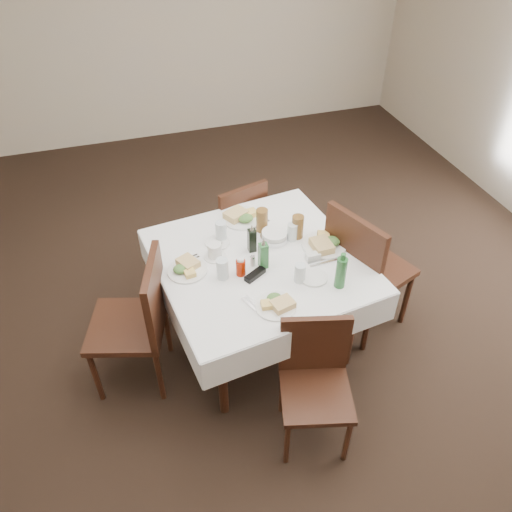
# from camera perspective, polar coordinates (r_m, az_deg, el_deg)

# --- Properties ---
(ground_plane) EXTENTS (7.00, 7.00, 0.00)m
(ground_plane) POSITION_cam_1_polar(r_m,az_deg,el_deg) (3.71, -1.61, -9.73)
(ground_plane) COLOR black
(room_shell) EXTENTS (6.04, 7.04, 2.80)m
(room_shell) POSITION_cam_1_polar(r_m,az_deg,el_deg) (2.65, -2.30, 14.95)
(room_shell) COLOR #BBAD9C
(room_shell) RESTS_ON ground
(dining_table) EXTENTS (1.42, 1.42, 0.76)m
(dining_table) POSITION_cam_1_polar(r_m,az_deg,el_deg) (3.25, 0.36, -1.45)
(dining_table) COLOR black
(dining_table) RESTS_ON ground
(chair_north) EXTENTS (0.51, 0.51, 0.87)m
(chair_north) POSITION_cam_1_polar(r_m,az_deg,el_deg) (3.96, -2.18, 3.85)
(chair_north) COLOR black
(chair_north) RESTS_ON ground
(chair_south) EXTENTS (0.49, 0.49, 0.84)m
(chair_south) POSITION_cam_1_polar(r_m,az_deg,el_deg) (2.95, 6.74, -13.30)
(chair_south) COLOR black
(chair_south) RESTS_ON ground
(chair_east) EXTENTS (0.63, 0.63, 1.04)m
(chair_east) POSITION_cam_1_polar(r_m,az_deg,el_deg) (3.48, 12.02, -1.03)
(chair_east) COLOR black
(chair_east) RESTS_ON ground
(chair_west) EXTENTS (0.58, 0.58, 0.98)m
(chair_west) POSITION_cam_1_polar(r_m,az_deg,el_deg) (3.19, -13.09, -6.76)
(chair_west) COLOR black
(chair_west) RESTS_ON ground
(meal_north) EXTENTS (0.29, 0.29, 0.06)m
(meal_north) POSITION_cam_1_polar(r_m,az_deg,el_deg) (3.52, -1.62, 4.52)
(meal_north) COLOR white
(meal_north) RESTS_ON dining_table
(meal_south) EXTENTS (0.24, 0.24, 0.05)m
(meal_south) POSITION_cam_1_polar(r_m,az_deg,el_deg) (2.88, 2.39, -5.49)
(meal_south) COLOR white
(meal_south) RESTS_ON dining_table
(meal_east) EXTENTS (0.30, 0.30, 0.06)m
(meal_east) POSITION_cam_1_polar(r_m,az_deg,el_deg) (3.31, 7.86, 1.41)
(meal_east) COLOR white
(meal_east) RESTS_ON dining_table
(meal_west) EXTENTS (0.25, 0.25, 0.05)m
(meal_west) POSITION_cam_1_polar(r_m,az_deg,el_deg) (3.13, -7.94, -1.37)
(meal_west) COLOR white
(meal_west) RESTS_ON dining_table
(side_plate_a) EXTENTS (0.17, 0.17, 0.01)m
(side_plate_a) POSITION_cam_1_polar(r_m,az_deg,el_deg) (3.33, -4.45, 1.53)
(side_plate_a) COLOR white
(side_plate_a) RESTS_ON dining_table
(side_plate_b) EXTENTS (0.17, 0.17, 0.01)m
(side_plate_b) POSITION_cam_1_polar(r_m,az_deg,el_deg) (3.08, 6.58, -2.42)
(side_plate_b) COLOR white
(side_plate_b) RESTS_ON dining_table
(water_n) EXTENTS (0.07, 0.07, 0.14)m
(water_n) POSITION_cam_1_polar(r_m,az_deg,el_deg) (3.32, -4.01, 2.88)
(water_n) COLOR silver
(water_n) RESTS_ON dining_table
(water_s) EXTENTS (0.07, 0.07, 0.12)m
(water_s) POSITION_cam_1_polar(r_m,az_deg,el_deg) (3.01, 5.04, -1.95)
(water_s) COLOR silver
(water_s) RESTS_ON dining_table
(water_e) EXTENTS (0.07, 0.07, 0.12)m
(water_e) POSITION_cam_1_polar(r_m,az_deg,el_deg) (3.33, 4.16, 2.76)
(water_e) COLOR silver
(water_e) RESTS_ON dining_table
(water_w) EXTENTS (0.07, 0.07, 0.14)m
(water_w) POSITION_cam_1_polar(r_m,az_deg,el_deg) (3.03, -3.87, -1.46)
(water_w) COLOR silver
(water_w) RESTS_ON dining_table
(iced_tea_a) EXTENTS (0.08, 0.08, 0.17)m
(iced_tea_a) POSITION_cam_1_polar(r_m,az_deg,el_deg) (3.39, 0.69, 4.11)
(iced_tea_a) COLOR brown
(iced_tea_a) RESTS_ON dining_table
(iced_tea_b) EXTENTS (0.08, 0.08, 0.17)m
(iced_tea_b) POSITION_cam_1_polar(r_m,az_deg,el_deg) (3.34, 4.78, 3.35)
(iced_tea_b) COLOR brown
(iced_tea_b) RESTS_ON dining_table
(bread_basket) EXTENTS (0.19, 0.19, 0.06)m
(bread_basket) POSITION_cam_1_polar(r_m,az_deg,el_deg) (3.34, 2.12, 2.29)
(bread_basket) COLOR silver
(bread_basket) RESTS_ON dining_table
(oil_cruet_dark) EXTENTS (0.05, 0.05, 0.21)m
(oil_cruet_dark) POSITION_cam_1_polar(r_m,az_deg,el_deg) (3.21, -0.47, 1.91)
(oil_cruet_dark) COLOR black
(oil_cruet_dark) RESTS_ON dining_table
(oil_cruet_green) EXTENTS (0.05, 0.05, 0.22)m
(oil_cruet_green) POSITION_cam_1_polar(r_m,az_deg,el_deg) (3.08, 0.84, 0.16)
(oil_cruet_green) COLOR #296830
(oil_cruet_green) RESTS_ON dining_table
(ketchup_bottle) EXTENTS (0.06, 0.06, 0.13)m
(ketchup_bottle) POSITION_cam_1_polar(r_m,az_deg,el_deg) (3.05, -1.76, -1.24)
(ketchup_bottle) COLOR #941700
(ketchup_bottle) RESTS_ON dining_table
(salt_shaker) EXTENTS (0.03, 0.03, 0.07)m
(salt_shaker) POSITION_cam_1_polar(r_m,az_deg,el_deg) (3.13, -0.41, -0.56)
(salt_shaker) COLOR white
(salt_shaker) RESTS_ON dining_table
(pepper_shaker) EXTENTS (0.03, 0.03, 0.07)m
(pepper_shaker) POSITION_cam_1_polar(r_m,az_deg,el_deg) (3.15, 1.04, -0.21)
(pepper_shaker) COLOR #39291B
(pepper_shaker) RESTS_ON dining_table
(coffee_mug) EXTENTS (0.14, 0.14, 0.10)m
(coffee_mug) POSITION_cam_1_polar(r_m,az_deg,el_deg) (3.19, -4.72, 0.56)
(coffee_mug) COLOR white
(coffee_mug) RESTS_ON dining_table
(sunglasses) EXTENTS (0.15, 0.12, 0.03)m
(sunglasses) POSITION_cam_1_polar(r_m,az_deg,el_deg) (3.06, -0.11, -2.14)
(sunglasses) COLOR black
(sunglasses) RESTS_ON dining_table
(green_bottle) EXTENTS (0.06, 0.06, 0.25)m
(green_bottle) POSITION_cam_1_polar(r_m,az_deg,el_deg) (2.98, 9.69, -1.82)
(green_bottle) COLOR #296830
(green_bottle) RESTS_ON dining_table
(sugar_caddy) EXTENTS (0.09, 0.05, 0.05)m
(sugar_caddy) POSITION_cam_1_polar(r_m,az_deg,el_deg) (3.20, 6.51, -0.02)
(sugar_caddy) COLOR white
(sugar_caddy) RESTS_ON dining_table
(cutlery_n) EXTENTS (0.11, 0.18, 0.01)m
(cutlery_n) POSITION_cam_1_polar(r_m,az_deg,el_deg) (3.56, 0.38, 4.49)
(cutlery_n) COLOR silver
(cutlery_n) RESTS_ON dining_table
(cutlery_s) EXTENTS (0.11, 0.19, 0.01)m
(cutlery_s) POSITION_cam_1_polar(r_m,az_deg,el_deg) (2.88, -0.20, -5.72)
(cutlery_s) COLOR silver
(cutlery_s) RESTS_ON dining_table
(cutlery_e) EXTENTS (0.21, 0.06, 0.01)m
(cutlery_e) POSITION_cam_1_polar(r_m,az_deg,el_deg) (3.20, 7.70, -0.63)
(cutlery_e) COLOR silver
(cutlery_e) RESTS_ON dining_table
(cutlery_w) EXTENTS (0.17, 0.08, 0.01)m
(cutlery_w) POSITION_cam_1_polar(r_m,az_deg,el_deg) (3.21, -7.86, -0.45)
(cutlery_w) COLOR silver
(cutlery_w) RESTS_ON dining_table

